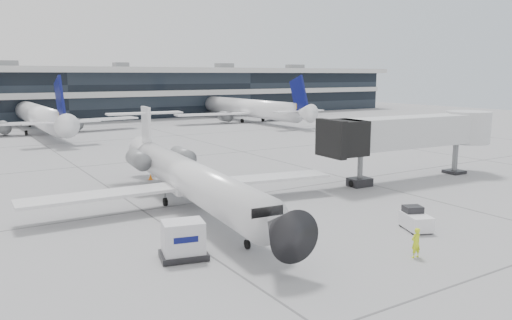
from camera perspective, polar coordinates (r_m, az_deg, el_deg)
ground at (r=40.84m, az=0.54°, el=-3.80°), size 220.00×220.00×0.00m
terminal at (r=117.49m, az=-21.73°, el=6.82°), size 170.00×22.00×10.00m
bg_jet_center at (r=89.95m, az=-23.36°, el=2.83°), size 32.00×40.00×9.60m
bg_jet_right at (r=103.75m, az=-0.96°, el=4.44°), size 32.00×40.00×9.60m
regional_jet at (r=36.44m, az=-7.78°, el=-1.88°), size 23.11×28.87×6.66m
jet_bridge at (r=48.21m, az=18.10°, el=3.10°), size 18.76×4.72×6.02m
ramp_worker at (r=27.92m, az=17.81°, el=-8.99°), size 0.62×0.43×1.63m
baggage_tug at (r=32.80m, az=17.77°, el=-6.52°), size 2.05×2.55×1.41m
cargo_uld at (r=26.70m, az=-8.31°, el=-9.06°), size 2.78×2.31×1.99m
traffic_cone at (r=46.90m, az=-11.96°, el=-1.91°), size 0.48×0.48×0.55m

